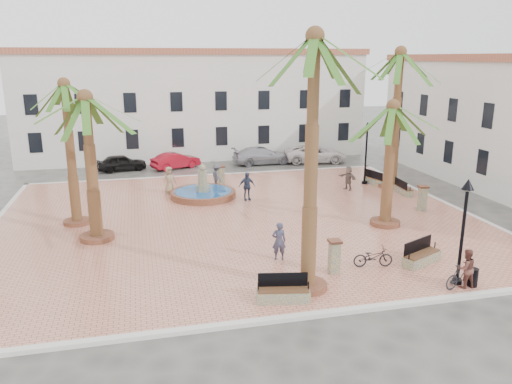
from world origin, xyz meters
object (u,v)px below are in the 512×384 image
(car_black, at_px, (122,163))
(litter_bin, at_px, (473,277))
(bicycle_a, at_px, (373,257))
(pedestrian_north, at_px, (217,176))
(car_red, at_px, (176,161))
(palm_sw, at_px, (87,116))
(bicycle_b, at_px, (461,276))
(palm_ne, at_px, (400,68))
(cyclist_a, at_px, (279,241))
(bench_se, at_px, (421,257))
(bollard_n, at_px, (221,175))
(car_silver, at_px, (262,155))
(lamppost_e, at_px, (367,142))
(bench_ne, at_px, (375,181))
(bench_e, at_px, (403,190))
(bench_s, at_px, (283,294))
(fountain, at_px, (203,193))
(bollard_e, at_px, (422,198))
(bollard_se, at_px, (334,256))
(cyclist_b, at_px, (466,268))
(car_white, at_px, (315,154))
(pedestrian_fountain_a, at_px, (169,180))
(palm_nw, at_px, (65,100))
(palm_s, at_px, (314,64))
(pedestrian_east, at_px, (348,178))
(pedestrian_fountain_b, at_px, (247,186))
(palm_e, at_px, (392,122))

(car_black, bearing_deg, litter_bin, -162.39)
(bicycle_a, xyz_separation_m, pedestrian_north, (-4.37, 14.62, 0.40))
(bicycle_a, relative_size, car_red, 0.42)
(palm_sw, height_order, car_red, palm_sw)
(pedestrian_north, bearing_deg, bicycle_b, -173.91)
(palm_ne, height_order, cyclist_a, palm_ne)
(bench_se, bearing_deg, bollard_n, 86.19)
(palm_sw, height_order, car_silver, palm_sw)
(car_silver, bearing_deg, lamppost_e, -152.00)
(bench_ne, bearing_deg, bench_e, 178.89)
(bench_e, bearing_deg, bench_s, 139.87)
(fountain, distance_m, bicycle_b, 17.18)
(palm_ne, relative_size, bollard_e, 6.30)
(bollard_se, bearing_deg, cyclist_b, -28.84)
(bench_e, height_order, bicycle_b, bicycle_b)
(bollard_e, height_order, car_white, bollard_e)
(lamppost_e, xyz_separation_m, pedestrian_fountain_a, (-13.54, 0.57, -2.06))
(bench_e, relative_size, car_black, 0.48)
(palm_nw, distance_m, cyclist_b, 20.11)
(palm_sw, distance_m, bollard_se, 12.81)
(bench_s, distance_m, car_silver, 25.00)
(bench_se, bearing_deg, cyclist_b, -105.55)
(palm_s, relative_size, bollard_n, 7.24)
(bench_s, bearing_deg, bollard_se, 45.90)
(palm_nw, height_order, bicycle_b, palm_nw)
(bicycle_b, distance_m, pedestrian_east, 14.92)
(car_red, bearing_deg, palm_ne, -149.35)
(palm_nw, bearing_deg, pedestrian_fountain_b, 13.58)
(palm_s, relative_size, bicycle_a, 5.75)
(fountain, relative_size, cyclist_a, 2.42)
(palm_s, bearing_deg, car_white, 69.42)
(pedestrian_north, bearing_deg, palm_ne, -117.32)
(palm_s, distance_m, car_red, 25.02)
(palm_ne, height_order, pedestrian_north, palm_ne)
(bench_e, bearing_deg, pedestrian_east, 61.78)
(bench_ne, bearing_deg, bollard_se, 132.55)
(pedestrian_fountain_a, bearing_deg, car_black, 97.23)
(palm_e, xyz_separation_m, palm_ne, (4.21, 7.22, 2.51))
(palm_e, relative_size, bench_se, 3.19)
(palm_sw, distance_m, bollard_e, 18.80)
(litter_bin, bearing_deg, car_black, 118.82)
(bollard_se, bearing_deg, fountain, 106.32)
(bollard_se, height_order, car_red, bollard_se)
(palm_sw, bearing_deg, bollard_e, 1.90)
(palm_nw, height_order, bench_e, palm_nw)
(palm_ne, relative_size, car_silver, 1.86)
(fountain, relative_size, bench_e, 2.24)
(palm_nw, relative_size, cyclist_a, 4.49)
(lamppost_e, distance_m, bollard_n, 10.34)
(bench_s, distance_m, car_red, 24.39)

